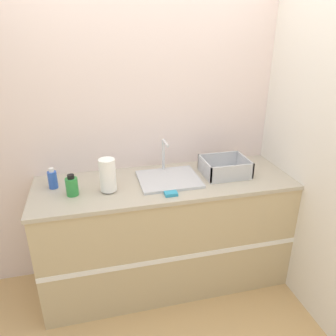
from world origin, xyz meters
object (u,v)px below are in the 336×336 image
(sink, at_px, (169,178))
(bottle_blue, at_px, (53,179))
(bottle_green, at_px, (72,186))
(paper_towel_roll, at_px, (108,175))
(dish_rack, at_px, (225,169))

(sink, relative_size, bottle_blue, 2.94)
(sink, xyz_separation_m, bottle_green, (-0.71, -0.08, 0.05))
(paper_towel_roll, bearing_deg, bottle_green, 178.68)
(paper_towel_roll, xyz_separation_m, bottle_green, (-0.25, 0.01, -0.06))
(sink, xyz_separation_m, paper_towel_roll, (-0.46, -0.08, 0.11))
(bottle_blue, bearing_deg, bottle_green, -46.92)
(dish_rack, relative_size, bottle_green, 2.28)
(dish_rack, relative_size, bottle_blue, 2.25)
(sink, bearing_deg, bottle_blue, 175.16)
(paper_towel_roll, bearing_deg, dish_rack, 4.75)
(dish_rack, bearing_deg, sink, 179.40)
(sink, relative_size, dish_rack, 1.30)
(dish_rack, bearing_deg, bottle_green, -176.54)
(paper_towel_roll, distance_m, dish_rack, 0.93)
(paper_towel_roll, relative_size, bottle_blue, 1.58)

